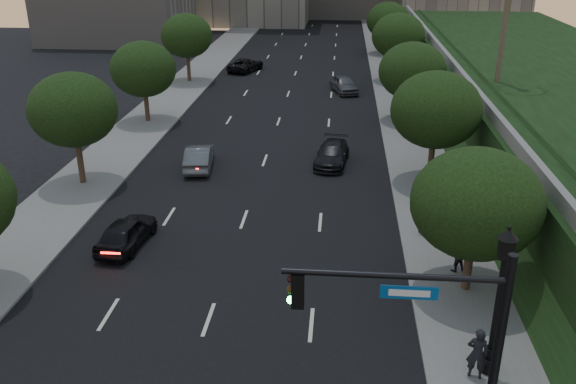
# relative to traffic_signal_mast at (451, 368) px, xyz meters

# --- Properties ---
(road_surface) EXTENTS (16.00, 140.00, 0.02)m
(road_surface) POSITION_rel_traffic_signal_mast_xyz_m (-7.83, 31.67, -3.66)
(road_surface) COLOR black
(road_surface) RESTS_ON ground
(sidewalk_right) EXTENTS (4.50, 140.00, 0.15)m
(sidewalk_right) POSITION_rel_traffic_signal_mast_xyz_m (2.42, 31.67, -3.60)
(sidewalk_right) COLOR slate
(sidewalk_right) RESTS_ON ground
(sidewalk_left) EXTENTS (4.50, 140.00, 0.15)m
(sidewalk_left) POSITION_rel_traffic_signal_mast_xyz_m (-18.08, 31.67, -3.60)
(sidewalk_left) COLOR slate
(sidewalk_left) RESTS_ON ground
(parapet_wall) EXTENTS (0.35, 90.00, 0.70)m
(parapet_wall) POSITION_rel_traffic_signal_mast_xyz_m (5.67, 29.67, 0.68)
(parapet_wall) COLOR slate
(parapet_wall) RESTS_ON embankment
(tree_right_a) EXTENTS (5.20, 5.20, 6.24)m
(tree_right_a) POSITION_rel_traffic_signal_mast_xyz_m (2.47, 9.67, 0.35)
(tree_right_a) COLOR #38281C
(tree_right_a) RESTS_ON ground
(tree_right_b) EXTENTS (5.20, 5.20, 6.74)m
(tree_right_b) POSITION_rel_traffic_signal_mast_xyz_m (2.47, 21.67, 0.84)
(tree_right_b) COLOR #38281C
(tree_right_b) RESTS_ON ground
(tree_right_c) EXTENTS (5.20, 5.20, 6.24)m
(tree_right_c) POSITION_rel_traffic_signal_mast_xyz_m (2.47, 34.67, 0.35)
(tree_right_c) COLOR #38281C
(tree_right_c) RESTS_ON ground
(tree_right_d) EXTENTS (5.20, 5.20, 6.74)m
(tree_right_d) POSITION_rel_traffic_signal_mast_xyz_m (2.47, 48.67, 0.84)
(tree_right_d) COLOR #38281C
(tree_right_d) RESTS_ON ground
(tree_right_e) EXTENTS (5.20, 5.20, 6.24)m
(tree_right_e) POSITION_rel_traffic_signal_mast_xyz_m (2.47, 63.67, 0.35)
(tree_right_e) COLOR #38281C
(tree_right_e) RESTS_ON ground
(tree_left_b) EXTENTS (5.00, 5.00, 6.71)m
(tree_left_b) POSITION_rel_traffic_signal_mast_xyz_m (-18.13, 19.67, 0.90)
(tree_left_b) COLOR #38281C
(tree_left_b) RESTS_ON ground
(tree_left_c) EXTENTS (5.00, 5.00, 6.34)m
(tree_left_c) POSITION_rel_traffic_signal_mast_xyz_m (-18.13, 32.67, 0.53)
(tree_left_c) COLOR #38281C
(tree_left_c) RESTS_ON ground
(tree_left_d) EXTENTS (5.00, 5.00, 6.71)m
(tree_left_d) POSITION_rel_traffic_signal_mast_xyz_m (-18.13, 46.67, 0.90)
(tree_left_d) COLOR #38281C
(tree_left_d) RESTS_ON ground
(traffic_signal_mast) EXTENTS (5.68, 0.56, 7.00)m
(traffic_signal_mast) POSITION_rel_traffic_signal_mast_xyz_m (0.00, 0.00, 0.00)
(traffic_signal_mast) COLOR black
(traffic_signal_mast) RESTS_ON ground
(street_lamp) EXTENTS (0.64, 0.64, 5.62)m
(street_lamp) POSITION_rel_traffic_signal_mast_xyz_m (2.28, 4.43, -1.04)
(street_lamp) COLOR black
(street_lamp) RESTS_ON ground
(sedan_near_left) EXTENTS (2.15, 4.42, 1.45)m
(sedan_near_left) POSITION_rel_traffic_signal_mast_xyz_m (-12.96, 12.34, -2.95)
(sedan_near_left) COLOR black
(sedan_near_left) RESTS_ON ground
(sedan_mid_left) EXTENTS (2.08, 4.62, 1.47)m
(sedan_mid_left) POSITION_rel_traffic_signal_mast_xyz_m (-11.82, 22.98, -2.94)
(sedan_mid_left) COLOR #505458
(sedan_mid_left) RESTS_ON ground
(sedan_far_left) EXTENTS (3.85, 5.51, 1.40)m
(sedan_far_left) POSITION_rel_traffic_signal_mast_xyz_m (-13.27, 52.35, -2.97)
(sedan_far_left) COLOR black
(sedan_far_left) RESTS_ON ground
(sedan_near_right) EXTENTS (2.44, 4.89, 1.36)m
(sedan_near_right) POSITION_rel_traffic_signal_mast_xyz_m (-3.42, 24.43, -2.99)
(sedan_near_right) COLOR black
(sedan_near_right) RESTS_ON ground
(sedan_far_right) EXTENTS (3.10, 4.94, 1.57)m
(sedan_far_right) POSITION_rel_traffic_signal_mast_xyz_m (-2.68, 43.77, -2.89)
(sedan_far_right) COLOR #4D5054
(sedan_far_right) RESTS_ON ground
(pedestrian_a) EXTENTS (0.77, 0.59, 1.89)m
(pedestrian_a) POSITION_rel_traffic_signal_mast_xyz_m (1.76, 4.06, -2.58)
(pedestrian_a) COLOR black
(pedestrian_a) RESTS_ON sidewalk_right
(pedestrian_b) EXTENTS (0.90, 0.79, 1.57)m
(pedestrian_b) POSITION_rel_traffic_signal_mast_xyz_m (2.29, 11.08, -2.74)
(pedestrian_b) COLOR black
(pedestrian_b) RESTS_ON sidewalk_right
(pedestrian_c) EXTENTS (1.05, 0.67, 1.67)m
(pedestrian_c) POSITION_rel_traffic_signal_mast_xyz_m (1.30, 14.64, -2.69)
(pedestrian_c) COLOR black
(pedestrian_c) RESTS_ON sidewalk_right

